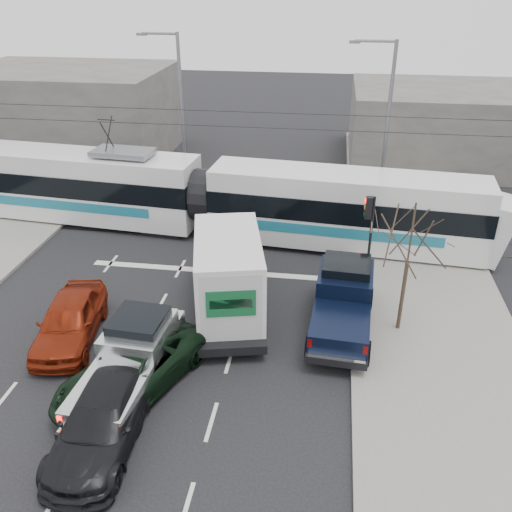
# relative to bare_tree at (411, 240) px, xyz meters

# --- Properties ---
(ground) EXTENTS (120.00, 120.00, 0.00)m
(ground) POSITION_rel_bare_tree_xyz_m (-7.60, -2.50, -3.79)
(ground) COLOR black
(ground) RESTS_ON ground
(sidewalk_right) EXTENTS (6.00, 60.00, 0.15)m
(sidewalk_right) POSITION_rel_bare_tree_xyz_m (1.40, -2.50, -3.72)
(sidewalk_right) COLOR gray
(sidewalk_right) RESTS_ON ground
(rails) EXTENTS (60.00, 1.60, 0.03)m
(rails) POSITION_rel_bare_tree_xyz_m (-7.60, 7.50, -3.78)
(rails) COLOR #33302D
(rails) RESTS_ON ground
(building_left) EXTENTS (14.00, 10.00, 6.00)m
(building_left) POSITION_rel_bare_tree_xyz_m (-21.60, 19.50, -0.79)
(building_left) COLOR slate
(building_left) RESTS_ON ground
(building_right) EXTENTS (12.00, 10.00, 5.00)m
(building_right) POSITION_rel_bare_tree_xyz_m (4.40, 21.50, -1.29)
(building_right) COLOR slate
(building_right) RESTS_ON ground
(bare_tree) EXTENTS (2.40, 2.40, 5.00)m
(bare_tree) POSITION_rel_bare_tree_xyz_m (0.00, 0.00, 0.00)
(bare_tree) COLOR #47382B
(bare_tree) RESTS_ON ground
(traffic_signal) EXTENTS (0.44, 0.44, 3.60)m
(traffic_signal) POSITION_rel_bare_tree_xyz_m (-1.13, 4.00, -1.05)
(traffic_signal) COLOR black
(traffic_signal) RESTS_ON ground
(street_lamp_near) EXTENTS (2.38, 0.25, 9.00)m
(street_lamp_near) POSITION_rel_bare_tree_xyz_m (-0.29, 11.50, 1.32)
(street_lamp_near) COLOR slate
(street_lamp_near) RESTS_ON ground
(street_lamp_far) EXTENTS (2.38, 0.25, 9.00)m
(street_lamp_far) POSITION_rel_bare_tree_xyz_m (-11.79, 13.50, 1.32)
(street_lamp_far) COLOR slate
(street_lamp_far) RESTS_ON ground
(catenary) EXTENTS (60.00, 0.20, 7.00)m
(catenary) POSITION_rel_bare_tree_xyz_m (-7.60, 7.50, 0.09)
(catenary) COLOR black
(catenary) RESTS_ON ground
(tram) EXTENTS (27.07, 5.17, 5.50)m
(tram) POSITION_rel_bare_tree_xyz_m (-9.05, 7.50, -1.84)
(tram) COLOR white
(tram) RESTS_ON ground
(silver_pickup) EXTENTS (2.33, 5.82, 2.07)m
(silver_pickup) POSITION_rel_bare_tree_xyz_m (-8.75, -4.09, -2.76)
(silver_pickup) COLOR black
(silver_pickup) RESTS_ON ground
(box_truck) EXTENTS (3.86, 7.25, 3.45)m
(box_truck) POSITION_rel_bare_tree_xyz_m (-6.49, 0.44, -2.09)
(box_truck) COLOR black
(box_truck) RESTS_ON ground
(navy_pickup) EXTENTS (2.48, 5.69, 2.34)m
(navy_pickup) POSITION_rel_bare_tree_xyz_m (-2.08, 0.09, -2.64)
(navy_pickup) COLOR black
(navy_pickup) RESTS_ON ground
(green_car) EXTENTS (4.33, 6.04, 1.53)m
(green_car) POSITION_rel_bare_tree_xyz_m (-8.70, -4.44, -3.03)
(green_car) COLOR black
(green_car) RESTS_ON ground
(red_car) EXTENTS (2.65, 5.00, 1.62)m
(red_car) POSITION_rel_bare_tree_xyz_m (-11.81, -2.15, -2.98)
(red_car) COLOR maroon
(red_car) RESTS_ON ground
(dark_car) EXTENTS (2.24, 5.20, 1.49)m
(dark_car) POSITION_rel_bare_tree_xyz_m (-8.77, -6.58, -3.05)
(dark_car) COLOR black
(dark_car) RESTS_ON ground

